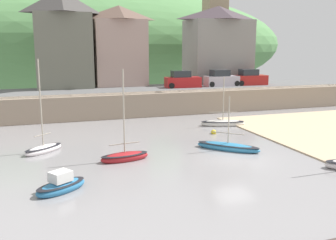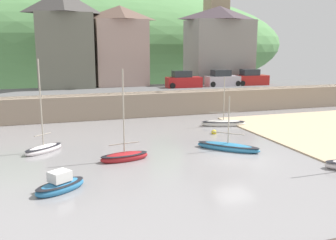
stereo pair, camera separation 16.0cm
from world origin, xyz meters
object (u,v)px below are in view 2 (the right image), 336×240
Objects in this scene: parked_car_by_wall at (222,79)px; sailboat_nearest_shore at (60,185)px; dinghy_open_wooden at (223,123)px; church_with_spire at (216,16)px; waterfront_building_right at (219,44)px; parked_car_end_of_row at (251,78)px; waterfront_building_centre at (120,45)px; parked_car_near_slipway at (183,80)px; waterfront_building_left at (64,39)px; sailboat_far_left at (44,148)px; fishing_boat_green at (124,156)px; mooring_buoy at (214,132)px; sailboat_blue_trim at (228,147)px.

sailboat_nearest_shore is at bearing -131.22° from parked_car_by_wall.
church_with_spire is at bearing 83.32° from dinghy_open_wooden.
waterfront_building_right reaches higher than parked_car_end_of_row.
dinghy_open_wooden reaches higher than sailboat_nearest_shore.
waterfront_building_right reaches higher than waterfront_building_centre.
dinghy_open_wooden is at bearing -87.55° from parked_car_near_slipway.
waterfront_building_left is 1.69× the size of sailboat_far_left.
waterfront_building_left is 2.38× the size of dinghy_open_wooden.
fishing_boat_green is at bearing -127.14° from waterfront_building_right.
waterfront_building_right reaches higher than parked_car_near_slipway.
waterfront_building_left reaches higher than waterfront_building_right.
parked_car_end_of_row is (19.90, 18.74, 2.94)m from fishing_boat_green.
parked_car_by_wall is (-2.99, -8.50, -8.03)m from church_with_spire.
parked_car_end_of_row is at bearing 0.08° from parked_car_by_wall.
waterfront_building_centre is 29.63m from sailboat_nearest_shore.
sailboat_far_left is 13.61m from mooring_buoy.
fishing_boat_green is 21.91m from parked_car_near_slipway.
mooring_buoy is (4.10, -18.22, -7.09)m from waterfront_building_centre.
church_with_spire reaches higher than fishing_boat_green.
parked_car_by_wall is at bearing 61.79° from mooring_buoy.
waterfront_building_right is 18.31m from dinghy_open_wooden.
fishing_boat_green is 1.29× the size of dinghy_open_wooden.
sailboat_nearest_shore is 33.41m from parked_car_end_of_row.
sailboat_nearest_shore is (0.73, -7.86, 0.02)m from sailboat_far_left.
parked_car_near_slipway is at bearing 80.30° from mooring_buoy.
dinghy_open_wooden is at bearing 51.30° from mooring_buoy.
parked_car_near_slipway is 8.93m from parked_car_end_of_row.
parked_car_by_wall is (11.46, -4.50, -4.02)m from waterfront_building_centre.
dinghy_open_wooden is 1.12× the size of parked_car_by_wall.
church_with_spire is 4.08× the size of parked_car_end_of_row.
waterfront_building_left reaches higher than waterfront_building_centre.
waterfront_building_centre is at bearing -180.00° from waterfront_building_right.
fishing_boat_green is 1.98× the size of sailboat_nearest_shore.
parked_car_near_slipway is (15.89, 15.10, 2.93)m from sailboat_far_left.
waterfront_building_centre is 0.97× the size of waterfront_building_right.
parked_car_near_slipway is (-8.01, -8.50, -8.03)m from church_with_spire.
sailboat_far_left reaches higher than parked_car_near_slipway.
sailboat_far_left is at bearing -145.00° from parked_car_end_of_row.
dinghy_open_wooden is (10.84, 7.79, -0.02)m from fishing_boat_green.
fishing_boat_green is at bearing -124.86° from church_with_spire.
sailboat_nearest_shore is 30.70m from parked_car_by_wall.
sailboat_blue_trim is (-10.16, -23.09, -7.15)m from waterfront_building_right.
church_with_spire is 4.10× the size of parked_car_near_slipway.
sailboat_blue_trim is 0.99× the size of parked_car_by_wall.
sailboat_far_left is 29.20m from parked_car_end_of_row.
waterfront_building_left is at bearing 180.00° from waterfront_building_centre.
sailboat_nearest_shore is (-15.03, -12.01, 0.05)m from dinghy_open_wooden.
parked_car_end_of_row reaches higher than mooring_buoy.
sailboat_blue_trim is at bearing -11.92° from sailboat_nearest_shore.
waterfront_building_left is 3.65× the size of sailboat_nearest_shore.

